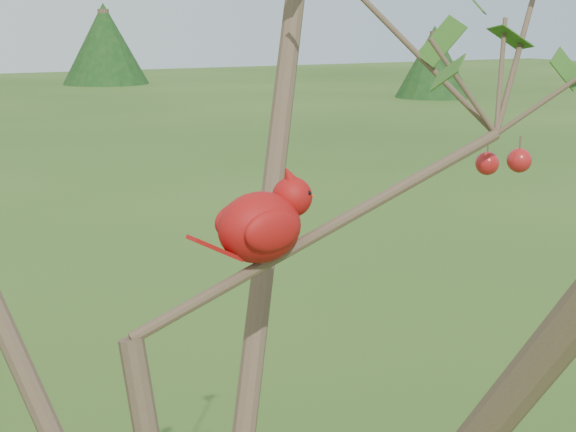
% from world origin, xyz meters
% --- Properties ---
extents(crabapple_tree, '(2.35, 2.05, 2.95)m').
position_xyz_m(crabapple_tree, '(0.03, -0.02, 2.12)').
color(crabapple_tree, '#422F23').
rests_on(crabapple_tree, ground).
extents(cardinal, '(0.21, 0.12, 0.15)m').
position_xyz_m(cardinal, '(0.15, 0.08, 2.09)').
color(cardinal, '#A5110E').
rests_on(cardinal, ground).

